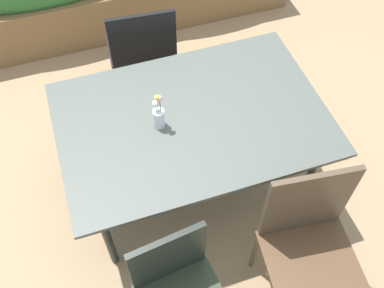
{
  "coord_description": "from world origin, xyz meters",
  "views": [
    {
      "loc": [
        -0.51,
        -1.64,
        2.82
      ],
      "look_at": [
        0.03,
        -0.02,
        0.46
      ],
      "focal_mm": 42.11,
      "sensor_mm": 36.0,
      "label": 1
    }
  ],
  "objects_px": {
    "chair_near_right": "(309,242)",
    "chair_far_side": "(142,47)",
    "dining_table": "(192,123)",
    "flower_vase": "(159,115)"
  },
  "relations": [
    {
      "from": "chair_near_right",
      "to": "chair_far_side",
      "type": "relative_size",
      "value": 1.05
    },
    {
      "from": "flower_vase",
      "to": "dining_table",
      "type": "bearing_deg",
      "value": -1.93
    },
    {
      "from": "chair_far_side",
      "to": "flower_vase",
      "type": "height_order",
      "value": "flower_vase"
    },
    {
      "from": "dining_table",
      "to": "flower_vase",
      "type": "xyz_separation_m",
      "value": [
        -0.2,
        0.01,
        0.14
      ]
    },
    {
      "from": "chair_far_side",
      "to": "flower_vase",
      "type": "bearing_deg",
      "value": -92.04
    },
    {
      "from": "dining_table",
      "to": "flower_vase",
      "type": "relative_size",
      "value": 6.28
    },
    {
      "from": "flower_vase",
      "to": "chair_far_side",
      "type": "bearing_deg",
      "value": 83.02
    },
    {
      "from": "dining_table",
      "to": "chair_far_side",
      "type": "xyz_separation_m",
      "value": [
        -0.09,
        0.89,
        -0.13
      ]
    },
    {
      "from": "dining_table",
      "to": "flower_vase",
      "type": "distance_m",
      "value": 0.24
    },
    {
      "from": "chair_near_right",
      "to": "chair_far_side",
      "type": "height_order",
      "value": "chair_near_right"
    }
  ]
}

